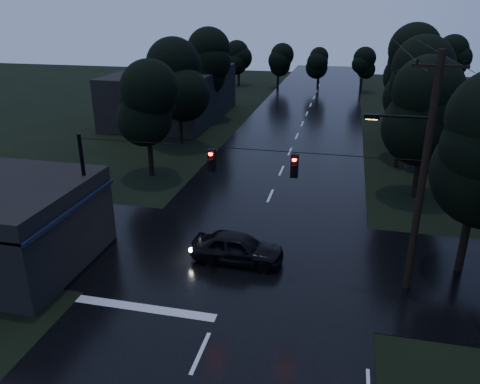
% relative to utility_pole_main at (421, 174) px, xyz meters
% --- Properties ---
extents(main_road, '(12.00, 120.00, 0.02)m').
position_rel_utility_pole_main_xyz_m(main_road, '(-7.41, 19.00, -5.26)').
color(main_road, black).
rests_on(main_road, ground).
extents(cross_street, '(60.00, 9.00, 0.02)m').
position_rel_utility_pole_main_xyz_m(cross_street, '(-7.41, 1.00, -5.26)').
color(cross_street, black).
rests_on(cross_street, ground).
extents(building_far_right, '(10.00, 14.00, 4.40)m').
position_rel_utility_pole_main_xyz_m(building_far_right, '(6.59, 23.00, -3.06)').
color(building_far_right, black).
rests_on(building_far_right, ground).
extents(building_far_left, '(10.00, 16.00, 5.00)m').
position_rel_utility_pole_main_xyz_m(building_far_left, '(-21.41, 29.00, -2.76)').
color(building_far_left, black).
rests_on(building_far_left, ground).
extents(utility_pole_main, '(3.50, 0.30, 10.00)m').
position_rel_utility_pole_main_xyz_m(utility_pole_main, '(0.00, 0.00, 0.00)').
color(utility_pole_main, black).
rests_on(utility_pole_main, ground).
extents(utility_pole_far, '(2.00, 0.30, 7.50)m').
position_rel_utility_pole_main_xyz_m(utility_pole_far, '(0.89, 17.00, -1.38)').
color(utility_pole_far, black).
rests_on(utility_pole_far, ground).
extents(anchor_pole_left, '(0.18, 0.18, 6.00)m').
position_rel_utility_pole_main_xyz_m(anchor_pole_left, '(-14.91, 0.00, -2.26)').
color(anchor_pole_left, black).
rests_on(anchor_pole_left, ground).
extents(span_signals, '(15.00, 0.37, 1.12)m').
position_rel_utility_pole_main_xyz_m(span_signals, '(-6.85, -0.01, -0.01)').
color(span_signals, black).
rests_on(span_signals, ground).
extents(tree_left_a, '(3.92, 3.92, 8.26)m').
position_rel_utility_pole_main_xyz_m(tree_left_a, '(-16.41, 11.00, -0.02)').
color(tree_left_a, black).
rests_on(tree_left_a, ground).
extents(tree_left_b, '(4.20, 4.20, 8.85)m').
position_rel_utility_pole_main_xyz_m(tree_left_b, '(-17.01, 19.00, 0.36)').
color(tree_left_b, black).
rests_on(tree_left_b, ground).
extents(tree_left_c, '(4.48, 4.48, 9.44)m').
position_rel_utility_pole_main_xyz_m(tree_left_c, '(-17.61, 29.00, 0.74)').
color(tree_left_c, black).
rests_on(tree_left_c, ground).
extents(tree_right_a, '(4.20, 4.20, 8.85)m').
position_rel_utility_pole_main_xyz_m(tree_right_a, '(1.59, 11.00, 0.36)').
color(tree_right_a, black).
rests_on(tree_right_a, ground).
extents(tree_right_b, '(4.48, 4.48, 9.44)m').
position_rel_utility_pole_main_xyz_m(tree_right_b, '(2.19, 19.00, 0.74)').
color(tree_right_b, black).
rests_on(tree_right_b, ground).
extents(tree_right_c, '(4.76, 4.76, 10.03)m').
position_rel_utility_pole_main_xyz_m(tree_right_c, '(2.79, 29.00, 1.11)').
color(tree_right_c, black).
rests_on(tree_right_c, ground).
extents(car, '(4.40, 1.84, 1.49)m').
position_rel_utility_pole_main_xyz_m(car, '(-7.58, 0.52, -4.51)').
color(car, black).
rests_on(car, ground).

